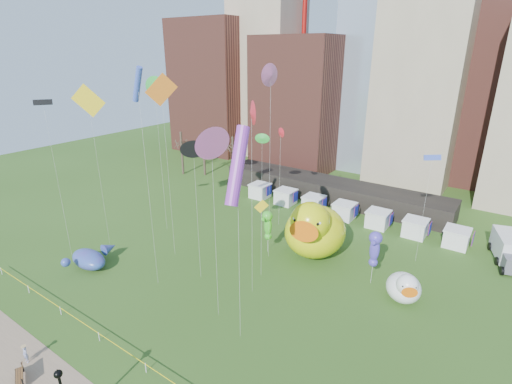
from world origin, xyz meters
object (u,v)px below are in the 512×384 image
Objects in this scene: seahorse_green at (268,223)px; seahorse_purple at (375,246)px; park_bench at (20,375)px; big_duck at (314,229)px; woman at (25,354)px; box_truck at (510,249)px; whale_inflatable at (90,258)px; small_duck at (404,287)px.

seahorse_green is 0.90× the size of seahorse_purple.
seahorse_green is 2.75× the size of park_bench.
woman is at bearing -122.77° from big_duck.
park_bench is (-4.32, -27.05, -3.37)m from seahorse_green.
box_truck is at bearing 43.81° from seahorse_purple.
whale_inflatable is at bearing -157.15° from seahorse_purple.
seahorse_purple is 0.79× the size of box_truck.
seahorse_purple is at bearing -24.79° from big_duck.
whale_inflatable is at bearing -136.76° from seahorse_green.
whale_inflatable is (-31.21, -13.84, -0.58)m from small_duck.
woman is at bearing -130.93° from seahorse_purple.
seahorse_purple is at bearing 1.95° from seahorse_green.
seahorse_green is 20.84m from whale_inflatable.
seahorse_green reaches higher than box_truck.
seahorse_purple is 18.16m from box_truck.
seahorse_green reaches higher than park_bench.
small_duck reaches higher than box_truck.
small_duck is 2.53× the size of park_bench.
seahorse_purple is (7.79, -1.80, 0.93)m from big_duck.
park_bench is at bearing -36.24° from woman.
box_truck is at bearing 79.70° from park_bench.
whale_inflatable is 16.42m from park_bench.
small_duck is at bearing 76.39° from park_bench.
seahorse_purple is at bearing -146.91° from box_truck.
big_duck is 31.07m from park_bench.
seahorse_green is 0.71× the size of box_truck.
woman is at bearing 168.03° from park_bench.
whale_inflatable is at bearing 154.08° from park_bench.
woman is at bearing -49.99° from whale_inflatable.
seahorse_green is at bearing 177.13° from seahorse_purple.
big_duck is at bearing 161.17° from seahorse_purple.
seahorse_purple reaches higher than small_duck.
seahorse_purple is 31.58m from whale_inflatable.
seahorse_purple is at bearing 136.69° from small_duck.
small_duck is (11.45, -3.02, -1.88)m from big_duck.
whale_inflatable reaches higher than woman.
small_duck is 4.78m from seahorse_purple.
box_truck reaches higher than woman.
seahorse_green is (-16.42, 0.56, 2.30)m from small_duck.
big_duck is 1.74× the size of seahorse_purple.
woman is (-1.58, 1.17, 0.22)m from park_bench.
big_duck reaches higher than woman.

